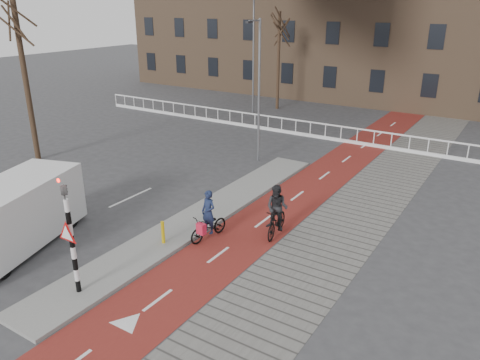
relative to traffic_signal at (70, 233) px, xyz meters
The scene contains 15 objects.
ground 2.90m from the traffic_signal, 73.47° to the left, with size 120.00×120.00×0.00m, color #38383A.
bike_lane 12.36m from the traffic_signal, 80.09° to the left, with size 2.50×60.00×0.01m, color maroon.
sidewalk 13.13m from the traffic_signal, 67.82° to the left, with size 3.00×60.00×0.01m, color slate.
curb_island 6.32m from the traffic_signal, 90.95° to the left, with size 1.80×16.00×0.12m, color gray.
traffic_signal is the anchor object (origin of this frame).
bollard 3.83m from the traffic_signal, 87.82° to the left, with size 0.12×0.12×0.80m, color yellow.
cyclist_near 5.12m from the traffic_signal, 76.50° to the left, with size 0.85×1.79×1.82m.
cyclist_far 7.12m from the traffic_signal, 64.27° to the left, with size 0.90×1.83×1.91m.
van 4.23m from the traffic_signal, 168.98° to the left, with size 3.59×5.66×2.27m.
railing 19.60m from the traffic_signal, 103.02° to the left, with size 28.00×0.10×0.99m.
townhouse_row 34.60m from the traffic_signal, 94.04° to the left, with size 46.00×10.00×15.90m.
tree_left 13.99m from the traffic_signal, 148.91° to the left, with size 0.28×0.28×8.55m, color #2E2014.
tree_mid 26.24m from the traffic_signal, 105.62° to the left, with size 0.23×0.23×7.25m, color #2E2014.
streetlight_near 13.48m from the traffic_signal, 97.65° to the left, with size 0.12×0.12×7.18m, color slate.
streetlight_left 24.42m from the traffic_signal, 109.06° to the left, with size 0.12×0.12×8.26m, color slate.
Camera 1 is at (9.45, -9.15, 7.93)m, focal length 35.00 mm.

